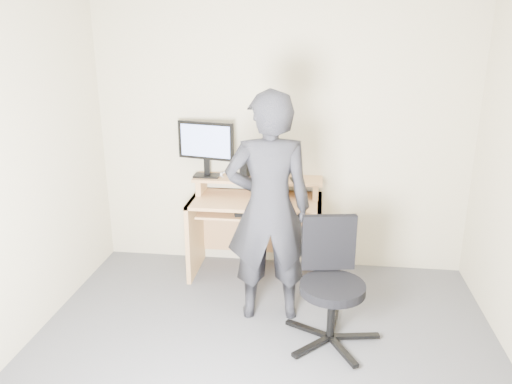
% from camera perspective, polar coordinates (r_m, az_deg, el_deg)
% --- Properties ---
extents(ground, '(3.50, 3.50, 0.00)m').
position_cam_1_polar(ground, '(3.61, 0.26, -19.94)').
color(ground, '#5A5A5F').
rests_on(ground, ground).
extents(back_wall, '(3.50, 0.02, 2.50)m').
position_cam_1_polar(back_wall, '(4.69, 2.87, 6.05)').
color(back_wall, beige).
rests_on(back_wall, ground).
extents(desk, '(1.20, 0.60, 0.91)m').
position_cam_1_polar(desk, '(4.70, 0.09, -2.85)').
color(desk, '#DDB06C').
rests_on(desk, ground).
extents(monitor, '(0.54, 0.16, 0.52)m').
position_cam_1_polar(monitor, '(4.64, -5.76, 5.46)').
color(monitor, black).
rests_on(monitor, desk).
extents(external_drive, '(0.10, 0.14, 0.20)m').
position_cam_1_polar(external_drive, '(4.65, -1.21, 2.93)').
color(external_drive, black).
rests_on(external_drive, desk).
extents(travel_mug, '(0.09, 0.09, 0.17)m').
position_cam_1_polar(travel_mug, '(4.60, 1.13, 2.54)').
color(travel_mug, '#B4B3B8').
rests_on(travel_mug, desk).
extents(smartphone, '(0.10, 0.14, 0.01)m').
position_cam_1_polar(smartphone, '(4.59, 4.41, 1.45)').
color(smartphone, black).
rests_on(smartphone, desk).
extents(charger, '(0.05, 0.05, 0.03)m').
position_cam_1_polar(charger, '(4.58, -1.73, 1.61)').
color(charger, black).
rests_on(charger, desk).
extents(headphones, '(0.16, 0.16, 0.06)m').
position_cam_1_polar(headphones, '(4.72, -3.12, 1.96)').
color(headphones, silver).
rests_on(headphones, desk).
extents(keyboard, '(0.49, 0.28, 0.03)m').
position_cam_1_polar(keyboard, '(4.49, 0.43, -2.23)').
color(keyboard, black).
rests_on(keyboard, desk).
extents(mouse, '(0.10, 0.07, 0.04)m').
position_cam_1_polar(mouse, '(4.43, 3.25, -1.14)').
color(mouse, black).
rests_on(mouse, desk).
extents(office_chair, '(0.71, 0.71, 0.90)m').
position_cam_1_polar(office_chair, '(3.75, 8.56, -9.64)').
color(office_chair, black).
rests_on(office_chair, ground).
extents(person, '(0.73, 0.54, 1.83)m').
position_cam_1_polar(person, '(3.83, 1.46, -1.93)').
color(person, black).
rests_on(person, ground).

